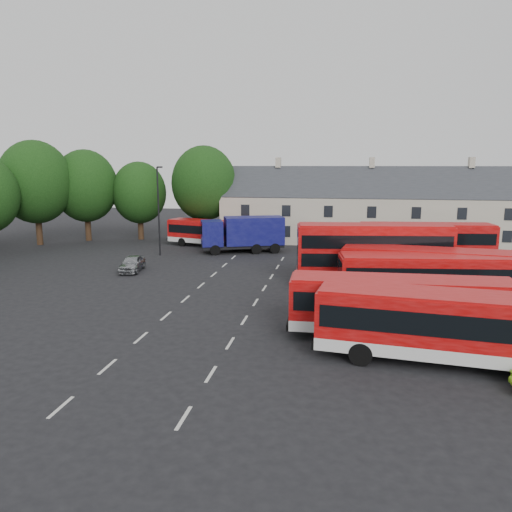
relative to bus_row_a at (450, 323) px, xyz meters
The scene contains 15 objects.
ground 17.41m from the bus_row_a, 155.81° to the left, with size 140.00×140.00×0.00m, color black.
lane_markings 16.21m from the bus_row_a, 145.60° to the left, with size 5.15×33.80×0.01m.
treeline 45.31m from the bus_row_a, 144.08° to the left, with size 29.92×32.59×12.01m.
terrace_houses 37.16m from the bus_row_a, 92.72° to the left, with size 35.70×7.13×10.06m.
bus_row_a is the anchor object (origin of this frame).
bus_row_b 3.87m from the bus_row_a, 118.63° to the left, with size 11.91×2.98×3.35m.
bus_row_c 4.71m from the bus_row_a, 85.59° to the left, with size 10.30×3.43×2.86m.
bus_row_d 10.37m from the bus_row_a, 85.11° to the left, with size 12.33×4.10×3.42m.
bus_row_e 12.64m from the bus_row_a, 84.76° to the left, with size 12.52×4.48×3.46m.
bus_dd_south 15.71m from the bus_row_a, 99.55° to the left, with size 11.93×4.08×4.79m.
bus_dd_north 19.64m from the bus_row_a, 84.35° to the left, with size 11.07×3.61×4.46m.
bus_north 36.53m from the bus_row_a, 122.15° to the left, with size 10.92×5.22×3.02m.
box_truck 31.95m from the bus_row_a, 118.57° to the left, with size 9.06×5.45×3.79m.
silver_car 28.82m from the bus_row_a, 143.55° to the left, with size 1.66×4.14×1.41m, color #979A9E.
lamppost 34.40m from the bus_row_a, 133.26° to the left, with size 0.62×0.23×9.08m.
Camera 1 is at (10.56, -30.54, 9.40)m, focal length 35.00 mm.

